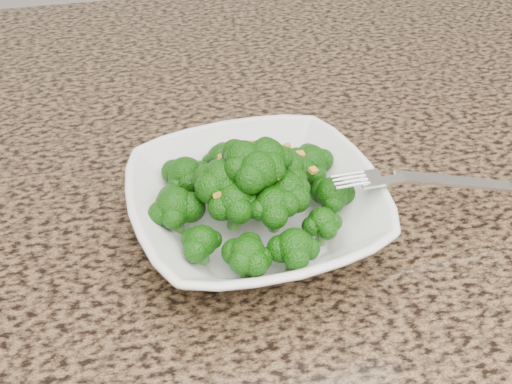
{
  "coord_description": "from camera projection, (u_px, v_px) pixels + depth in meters",
  "views": [
    {
      "loc": [
        0.01,
        -0.22,
        1.32
      ],
      "look_at": [
        0.1,
        0.22,
        0.95
      ],
      "focal_mm": 45.0,
      "sensor_mm": 36.0,
      "label": 1
    }
  ],
  "objects": [
    {
      "name": "granite_counter",
      "position": [
        144.0,
        205.0,
        0.67
      ],
      "size": [
        1.64,
        1.04,
        0.03
      ],
      "primitive_type": "cube",
      "color": "brown",
      "rests_on": "cabinet"
    },
    {
      "name": "broccoli_pile",
      "position": [
        256.0,
        157.0,
        0.56
      ],
      "size": [
        0.2,
        0.2,
        0.06
      ],
      "primitive_type": null,
      "color": "#145109",
      "rests_on": "bowl"
    },
    {
      "name": "bowl",
      "position": [
        256.0,
        210.0,
        0.6
      ],
      "size": [
        0.26,
        0.26,
        0.06
      ],
      "primitive_type": "imported",
      "rotation": [
        0.0,
        0.0,
        0.11
      ],
      "color": "white",
      "rests_on": "granite_counter"
    },
    {
      "name": "fork",
      "position": [
        396.0,
        180.0,
        0.58
      ],
      "size": [
        0.2,
        0.05,
        0.01
      ],
      "primitive_type": null,
      "rotation": [
        0.0,
        0.0,
        -0.08
      ],
      "color": "silver",
      "rests_on": "bowl"
    },
    {
      "name": "garlic_topping",
      "position": [
        256.0,
        123.0,
        0.54
      ],
      "size": [
        0.12,
        0.12,
        0.01
      ],
      "primitive_type": null,
      "color": "gold",
      "rests_on": "broccoli_pile"
    }
  ]
}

